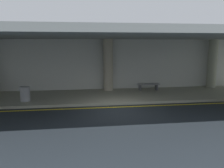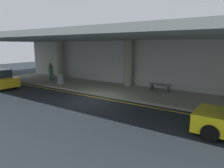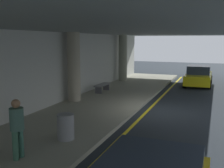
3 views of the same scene
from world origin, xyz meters
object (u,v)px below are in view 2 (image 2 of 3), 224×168
at_px(support_column_left_mid, 128,63).
at_px(trash_bin_steel, 61,79).
at_px(support_column_far_left, 60,60).
at_px(traveler_with_luggage, 51,71).
at_px(bench_metal, 160,86).
at_px(suitcase_upright_primary, 52,76).

relative_size(support_column_left_mid, trash_bin_steel, 4.29).
xyz_separation_m(support_column_far_left, traveler_with_luggage, (1.03, -2.11, -0.86)).
bearing_deg(support_column_far_left, bench_metal, -2.17).
xyz_separation_m(support_column_far_left, support_column_left_mid, (8.00, 0.00, 0.00)).
distance_m(support_column_left_mid, trash_bin_steel, 5.96).
xyz_separation_m(traveler_with_luggage, bench_metal, (9.85, 1.70, -0.61)).
height_order(support_column_left_mid, traveler_with_luggage, support_column_left_mid).
height_order(support_column_far_left, support_column_left_mid, same).
bearing_deg(support_column_left_mid, support_column_far_left, 180.00).
bearing_deg(trash_bin_steel, support_column_left_mid, 26.16).
height_order(suitcase_upright_primary, bench_metal, suitcase_upright_primary).
relative_size(suitcase_upright_primary, trash_bin_steel, 1.06).
relative_size(traveler_with_luggage, bench_metal, 1.05).
distance_m(support_column_far_left, traveler_with_luggage, 2.50).
xyz_separation_m(traveler_with_luggage, suitcase_upright_primary, (-0.68, 0.60, -0.65)).
relative_size(support_column_left_mid, suitcase_upright_primary, 4.06).
relative_size(suitcase_upright_primary, bench_metal, 0.56).
bearing_deg(suitcase_upright_primary, support_column_far_left, 122.10).
distance_m(support_column_left_mid, bench_metal, 3.26).
bearing_deg(suitcase_upright_primary, traveler_with_luggage, -22.43).
distance_m(support_column_far_left, support_column_left_mid, 8.00).
xyz_separation_m(traveler_with_luggage, trash_bin_steel, (1.77, -0.45, -0.54)).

